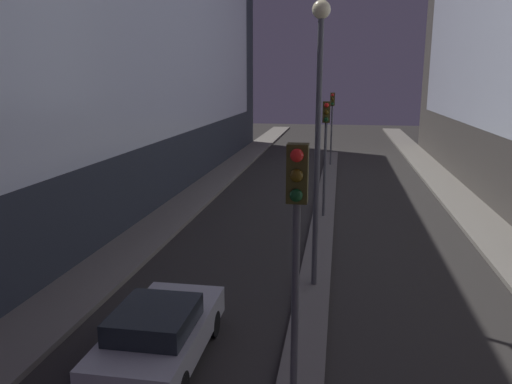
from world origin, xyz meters
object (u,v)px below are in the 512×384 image
traffic_light_far (332,113)px  street_lamp (319,103)px  traffic_light_near (296,232)px  traffic_light_mid (326,134)px  car_left_lane (160,333)px

traffic_light_far → street_lamp: size_ratio=0.63×
traffic_light_far → street_lamp: 21.58m
traffic_light_near → street_lamp: bearing=90.0°
traffic_light_far → street_lamp: bearing=-90.0°
traffic_light_near → traffic_light_mid: same height
traffic_light_mid → traffic_light_far: (0.00, 13.83, 0.00)m
traffic_light_near → street_lamp: (0.00, 6.65, 1.65)m
traffic_light_far → car_left_lane: (-3.10, -26.13, -3.08)m
traffic_light_near → traffic_light_far: bearing=90.0°
traffic_light_far → street_lamp: street_lamp is taller
traffic_light_far → traffic_light_mid: bearing=-90.0°
traffic_light_far → car_left_lane: bearing=-96.8°
traffic_light_near → traffic_light_far: 28.16m
traffic_light_near → street_lamp: street_lamp is taller
street_lamp → car_left_lane: 7.30m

